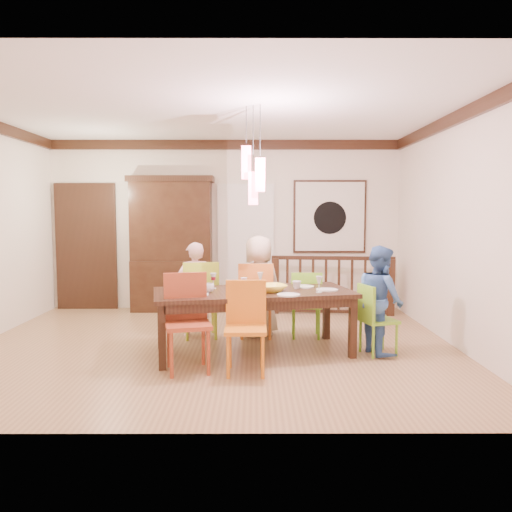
{
  "coord_description": "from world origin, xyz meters",
  "views": [
    {
      "loc": [
        0.51,
        -6.15,
        1.67
      ],
      "look_at": [
        0.52,
        0.07,
        1.13
      ],
      "focal_mm": 35.0,
      "sensor_mm": 36.0,
      "label": 1
    }
  ],
  "objects_px": {
    "dining_table": "(253,297)",
    "chair_far_left": "(200,294)",
    "person_far_left": "(194,289)",
    "person_end_right": "(380,299)",
    "chair_end_right": "(379,314)",
    "balustrade": "(332,284)",
    "person_far_mid": "(259,286)",
    "china_hutch": "(172,244)"
  },
  "relations": [
    {
      "from": "dining_table",
      "to": "chair_far_left",
      "type": "distance_m",
      "value": 1.05
    },
    {
      "from": "dining_table",
      "to": "person_far_left",
      "type": "bearing_deg",
      "value": 122.0
    },
    {
      "from": "chair_far_left",
      "to": "person_end_right",
      "type": "relative_size",
      "value": 0.8
    },
    {
      "from": "person_end_right",
      "to": "person_far_left",
      "type": "bearing_deg",
      "value": 55.11
    },
    {
      "from": "dining_table",
      "to": "chair_end_right",
      "type": "xyz_separation_m",
      "value": [
        1.48,
        -0.06,
        -0.2
      ]
    },
    {
      "from": "balustrade",
      "to": "chair_end_right",
      "type": "bearing_deg",
      "value": -79.31
    },
    {
      "from": "dining_table",
      "to": "chair_end_right",
      "type": "relative_size",
      "value": 2.98
    },
    {
      "from": "dining_table",
      "to": "person_end_right",
      "type": "distance_m",
      "value": 1.51
    },
    {
      "from": "dining_table",
      "to": "person_far_mid",
      "type": "xyz_separation_m",
      "value": [
        0.07,
        0.85,
        0.01
      ]
    },
    {
      "from": "person_far_left",
      "to": "person_end_right",
      "type": "distance_m",
      "value": 2.46
    },
    {
      "from": "chair_end_right",
      "to": "person_end_right",
      "type": "relative_size",
      "value": 0.65
    },
    {
      "from": "dining_table",
      "to": "china_hutch",
      "type": "xyz_separation_m",
      "value": [
        -1.39,
        2.6,
        0.47
      ]
    },
    {
      "from": "balustrade",
      "to": "person_far_left",
      "type": "distance_m",
      "value": 2.53
    },
    {
      "from": "person_far_left",
      "to": "person_end_right",
      "type": "relative_size",
      "value": 0.99
    },
    {
      "from": "person_far_left",
      "to": "balustrade",
      "type": "bearing_deg",
      "value": -166.23
    },
    {
      "from": "dining_table",
      "to": "person_far_mid",
      "type": "relative_size",
      "value": 1.81
    },
    {
      "from": "dining_table",
      "to": "person_end_right",
      "type": "bearing_deg",
      "value": -11.7
    },
    {
      "from": "chair_end_right",
      "to": "china_hutch",
      "type": "relative_size",
      "value": 0.36
    },
    {
      "from": "person_end_right",
      "to": "chair_end_right",
      "type": "bearing_deg",
      "value": 138.65
    },
    {
      "from": "chair_far_left",
      "to": "person_end_right",
      "type": "xyz_separation_m",
      "value": [
        2.22,
        -0.77,
        0.05
      ]
    },
    {
      "from": "dining_table",
      "to": "china_hutch",
      "type": "relative_size",
      "value": 1.09
    },
    {
      "from": "dining_table",
      "to": "person_far_mid",
      "type": "height_order",
      "value": "person_far_mid"
    },
    {
      "from": "chair_far_left",
      "to": "balustrade",
      "type": "bearing_deg",
      "value": -153.94
    },
    {
      "from": "person_far_mid",
      "to": "person_end_right",
      "type": "bearing_deg",
      "value": 119.77
    },
    {
      "from": "dining_table",
      "to": "person_far_mid",
      "type": "distance_m",
      "value": 0.86
    },
    {
      "from": "china_hutch",
      "to": "balustrade",
      "type": "bearing_deg",
      "value": -7.35
    },
    {
      "from": "chair_far_left",
      "to": "person_far_left",
      "type": "height_order",
      "value": "person_far_left"
    },
    {
      "from": "chair_far_left",
      "to": "person_far_mid",
      "type": "height_order",
      "value": "person_far_mid"
    },
    {
      "from": "balustrade",
      "to": "china_hutch",
      "type": "bearing_deg",
      "value": 178.77
    },
    {
      "from": "chair_far_left",
      "to": "person_end_right",
      "type": "height_order",
      "value": "person_end_right"
    },
    {
      "from": "person_far_mid",
      "to": "person_far_left",
      "type": "bearing_deg",
      "value": -28.56
    },
    {
      "from": "chair_end_right",
      "to": "china_hutch",
      "type": "bearing_deg",
      "value": 30.75
    },
    {
      "from": "chair_end_right",
      "to": "china_hutch",
      "type": "height_order",
      "value": "china_hutch"
    },
    {
      "from": "dining_table",
      "to": "china_hutch",
      "type": "distance_m",
      "value": 2.99
    },
    {
      "from": "dining_table",
      "to": "person_end_right",
      "type": "height_order",
      "value": "person_end_right"
    },
    {
      "from": "chair_far_left",
      "to": "person_far_left",
      "type": "bearing_deg",
      "value": -54.71
    },
    {
      "from": "china_hutch",
      "to": "person_far_left",
      "type": "xyz_separation_m",
      "value": [
        0.59,
        -1.76,
        -0.51
      ]
    },
    {
      "from": "dining_table",
      "to": "chair_end_right",
      "type": "height_order",
      "value": "chair_end_right"
    },
    {
      "from": "person_far_left",
      "to": "chair_end_right",
      "type": "bearing_deg",
      "value": 137.99
    },
    {
      "from": "chair_end_right",
      "to": "person_end_right",
      "type": "xyz_separation_m",
      "value": [
        0.03,
        0.06,
        0.17
      ]
    },
    {
      "from": "china_hutch",
      "to": "balustrade",
      "type": "distance_m",
      "value": 2.78
    },
    {
      "from": "chair_end_right",
      "to": "person_far_left",
      "type": "height_order",
      "value": "person_far_left"
    }
  ]
}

